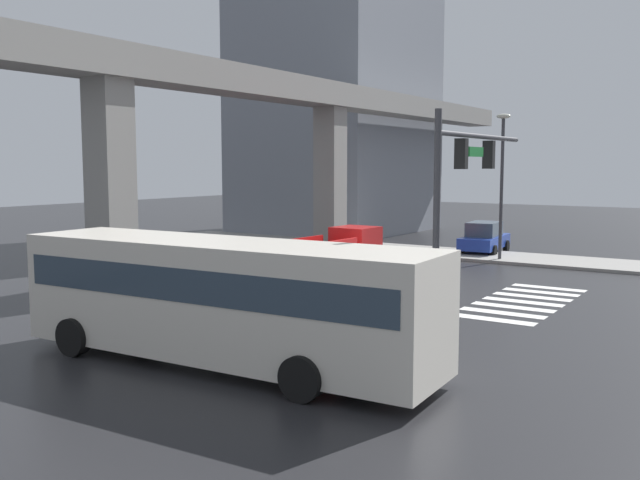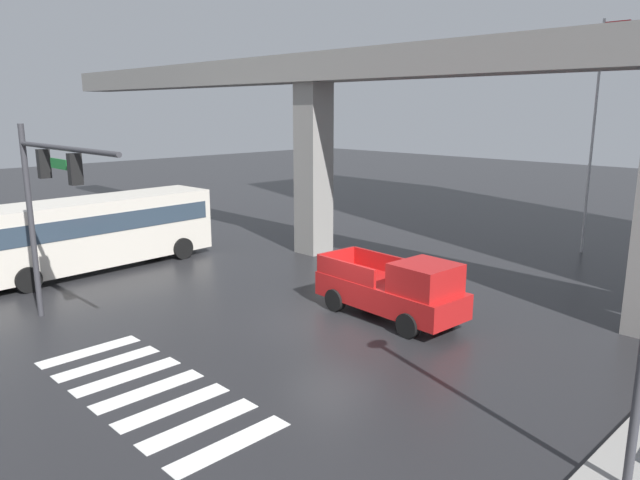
{
  "view_description": "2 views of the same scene",
  "coord_description": "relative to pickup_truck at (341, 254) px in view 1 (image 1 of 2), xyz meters",
  "views": [
    {
      "loc": [
        -23.95,
        -13.34,
        4.78
      ],
      "look_at": [
        -0.69,
        1.85,
        1.77
      ],
      "focal_mm": 39.08,
      "sensor_mm": 36.0,
      "label": 1
    },
    {
      "loc": [
        12.2,
        -12.42,
        6.66
      ],
      "look_at": [
        -0.97,
        0.59,
        2.51
      ],
      "focal_mm": 33.08,
      "sensor_mm": 36.0,
      "label": 2
    }
  ],
  "objects": [
    {
      "name": "city_bus",
      "position": [
        -12.71,
        -4.47,
        0.73
      ],
      "size": [
        3.17,
        10.91,
        2.99
      ],
      "color": "beige",
      "rests_on": "ground"
    },
    {
      "name": "sedan_blue",
      "position": [
        11.05,
        -2.34,
        -0.14
      ],
      "size": [
        4.43,
        2.22,
        1.72
      ],
      "color": "#1E3899",
      "rests_on": "ground"
    },
    {
      "name": "traffic_signal_mast",
      "position": [
        -6.69,
        -8.03,
        3.4
      ],
      "size": [
        6.49,
        0.32,
        6.2
      ],
      "color": "#38383D",
      "rests_on": "ground"
    },
    {
      "name": "sidewalk_east",
      "position": [
        9.57,
        0.03,
        -0.91
      ],
      "size": [
        4.0,
        36.0,
        0.15
      ],
      "primitive_type": "cube",
      "color": "gray",
      "rests_on": "ground"
    },
    {
      "name": "pickup_truck",
      "position": [
        0.0,
        0.0,
        0.0
      ],
      "size": [
        5.2,
        2.3,
        2.08
      ],
      "color": "red",
      "rests_on": "ground"
    },
    {
      "name": "elevated_overpass",
      "position": [
        -1.1,
        4.45,
        6.66
      ],
      "size": [
        58.79,
        1.89,
        8.99
      ],
      "color": "gray",
      "rests_on": "ground"
    },
    {
      "name": "ground_plane",
      "position": [
        -1.1,
        -1.97,
        -0.99
      ],
      "size": [
        120.0,
        120.0,
        0.0
      ],
      "primitive_type": "plane",
      "color": "#232326"
    },
    {
      "name": "flagpole",
      "position": [
        0.63,
        13.45,
        5.05
      ],
      "size": [
        1.16,
        0.12,
        10.47
      ],
      "color": "silver",
      "rests_on": "ground"
    },
    {
      "name": "crosswalk_stripes",
      "position": [
        -1.1,
        -8.16,
        -0.98
      ],
      "size": [
        7.15,
        2.8,
        0.01
      ],
      "color": "silver",
      "rests_on": "ground"
    },
    {
      "name": "street_lamp_near_corner",
      "position": [
        8.37,
        -4.11,
        3.57
      ],
      "size": [
        0.44,
        0.7,
        7.24
      ],
      "color": "#38383D",
      "rests_on": "ground"
    }
  ]
}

